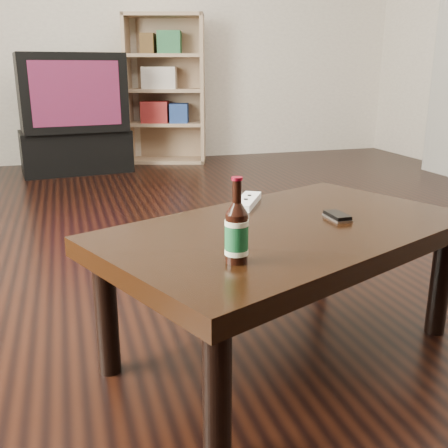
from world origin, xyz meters
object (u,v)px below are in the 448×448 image
object	(u,v)px
tv_stand	(76,151)
remote	(247,201)
beer_bottle	(237,233)
tv	(71,92)
coffee_table	(287,243)
phone	(337,216)
bookshelf	(165,87)

from	to	relation	value
tv_stand	remote	xyz separation A→B (m)	(0.47, -2.89, 0.24)
beer_bottle	remote	bearing A→B (deg)	67.94
tv	beer_bottle	world-z (taller)	tv
coffee_table	remote	distance (m)	0.27
beer_bottle	phone	xyz separation A→B (m)	(0.40, 0.26, -0.06)
tv	remote	xyz separation A→B (m)	(0.47, -2.89, -0.23)
phone	beer_bottle	bearing A→B (deg)	-147.37
tv_stand	phone	distance (m)	3.20
coffee_table	beer_bottle	distance (m)	0.35
bookshelf	phone	size ratio (longest dim) A/B	13.16
bookshelf	phone	world-z (taller)	bookshelf
coffee_table	remote	bearing A→B (deg)	97.45
bookshelf	beer_bottle	bearing A→B (deg)	-81.20
tv_stand	tv	size ratio (longest dim) A/B	1.00
coffee_table	bookshelf	bearing A→B (deg)	84.95
phone	tv	bearing A→B (deg)	102.18
coffee_table	remote	world-z (taller)	remote
tv_stand	beer_bottle	xyz separation A→B (m)	(0.27, -3.38, 0.30)
phone	remote	bearing A→B (deg)	130.47
coffee_table	phone	xyz separation A→B (m)	(0.17, 0.02, 0.06)
tv	remote	world-z (taller)	tv
bookshelf	remote	distance (m)	3.20
tv_stand	tv	distance (m)	0.47
tv_stand	tv	world-z (taller)	tv
tv	tv_stand	bearing A→B (deg)	90.00
tv	bookshelf	bearing A→B (deg)	13.32
tv_stand	bookshelf	size ratio (longest dim) A/B	0.67
tv	remote	distance (m)	2.93
tv_stand	remote	size ratio (longest dim) A/B	4.26
tv_stand	tv	bearing A→B (deg)	-90.00
tv	phone	size ratio (longest dim) A/B	8.80
coffee_table	beer_bottle	bearing A→B (deg)	-134.58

